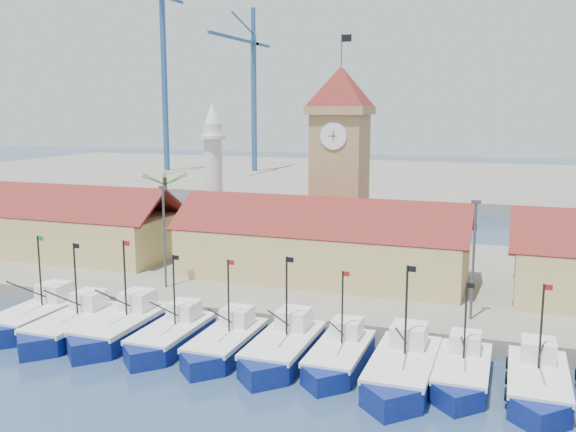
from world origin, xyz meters
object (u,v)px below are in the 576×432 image
at_px(boat_5, 282,350).
at_px(clock_tower, 340,160).
at_px(minaret, 213,176).
at_px(boat_0, 35,318).

bearing_deg(boat_5, clock_tower, 95.45).
distance_m(clock_tower, minaret, 15.30).
xyz_separation_m(boat_5, minaret, (-17.19, 24.95, 8.95)).
height_order(boat_0, clock_tower, clock_tower).
bearing_deg(boat_0, minaret, 82.11).
bearing_deg(boat_0, boat_5, 0.55).
relative_size(boat_5, clock_tower, 0.44).
height_order(boat_0, minaret, minaret).
bearing_deg(minaret, boat_0, -97.89).
distance_m(boat_0, clock_tower, 31.65).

